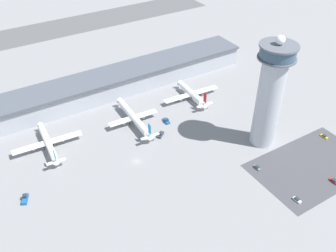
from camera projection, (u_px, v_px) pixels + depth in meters
name	position (u px, v px, depth m)	size (l,w,h in m)	color
ground_plane	(137.00, 161.00, 199.24)	(1000.00, 1000.00, 0.00)	gray
terminal_building	(86.00, 91.00, 242.52)	(235.01, 25.00, 14.72)	#A3A8B2
runway_strip	(33.00, 34.00, 335.62)	(352.52, 44.00, 0.01)	#515154
control_tower	(270.00, 93.00, 193.53)	(19.28, 19.28, 63.83)	#ADB2BC
parking_lot_surface	(312.00, 166.00, 196.42)	(64.00, 40.00, 0.01)	#424247
airplane_gate_bravo	(48.00, 143.00, 205.07)	(38.49, 37.65, 11.83)	white
airplane_gate_charlie	(134.00, 118.00, 223.44)	(31.32, 44.09, 13.08)	silver
airplane_gate_delta	(192.00, 94.00, 246.17)	(39.95, 33.12, 12.71)	white
service_truck_catering	(166.00, 121.00, 227.13)	(2.88, 6.20, 2.53)	black
service_truck_fuel	(160.00, 135.00, 216.27)	(6.03, 5.45, 2.46)	black
service_truck_baggage	(25.00, 199.00, 176.62)	(4.64, 6.60, 3.07)	black
car_red_hatchback	(324.00, 136.00, 215.55)	(2.00, 4.52, 1.38)	black
car_white_wagon	(334.00, 181.00, 186.63)	(2.09, 4.64, 1.49)	black
car_blue_compact	(257.00, 168.00, 194.52)	(1.74, 4.12, 1.43)	black
car_black_suv	(297.00, 200.00, 176.72)	(1.91, 4.31, 1.57)	black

